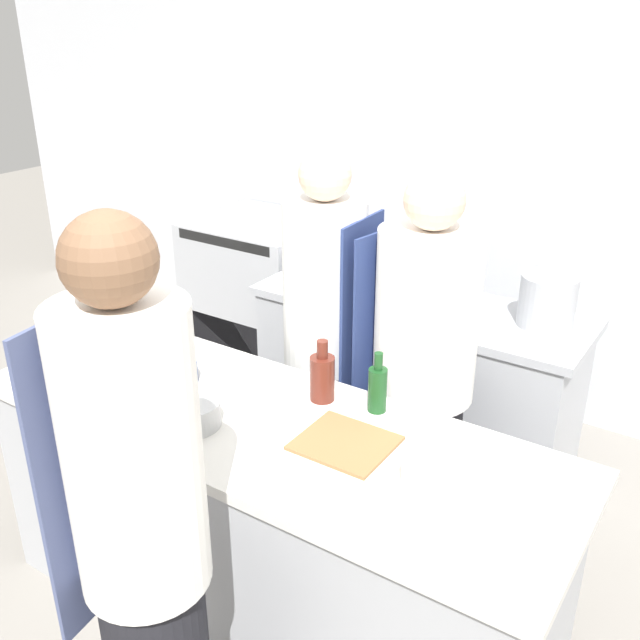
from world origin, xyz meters
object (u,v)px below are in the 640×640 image
oven_range (264,294)px  bowl_mixing_large (193,414)px  chef_at_prep_near (145,550)px  bottle_vinegar (322,376)px  bowl_prep_small (132,406)px  cup (413,471)px  chef_at_pass_far (422,381)px  stockpot (547,301)px  chef_at_stove (325,348)px  bottle_olive_oil (377,388)px  bowl_ceramic_blue (166,374)px  bottle_wine (121,346)px

oven_range → bowl_mixing_large: (1.16, -1.86, 0.44)m
chef_at_prep_near → bottle_vinegar: (-0.07, 0.94, 0.06)m
bowl_mixing_large → bowl_prep_small: size_ratio=1.05×
cup → chef_at_pass_far: bearing=113.7°
stockpot → chef_at_prep_near: bearing=-101.1°
oven_range → chef_at_prep_near: bearing=-58.2°
bowl_prep_small → chef_at_stove: bearing=73.8°
bottle_olive_oil → bottle_vinegar: bearing=-168.4°
chef_at_prep_near → bowl_ceramic_blue: bearing=33.3°
oven_range → bottle_wine: bearing=-69.6°
bottle_vinegar → bowl_ceramic_blue: bearing=-158.4°
chef_at_stove → stockpot: bearing=131.5°
bottle_olive_oil → cup: bottle_olive_oil is taller
bottle_wine → stockpot: 1.82m
chef_at_prep_near → cup: size_ratio=20.17×
oven_range → bowl_ceramic_blue: size_ratio=4.07×
bottle_vinegar → bowl_prep_small: bottle_vinegar is taller
cup → bottle_wine: bearing=178.2°
bottle_wine → cup: bottle_wine is taller
bottle_vinegar → cup: bottle_vinegar is taller
chef_at_pass_far → bottle_olive_oil: 0.41m
chef_at_stove → stockpot: size_ratio=6.87×
bottle_wine → bowl_mixing_large: 0.55m
bowl_mixing_large → bottle_vinegar: bearing=55.5°
stockpot → bowl_mixing_large: bearing=-116.4°
stockpot → bottle_wine: bearing=-133.6°
bottle_wine → cup: (1.29, -0.04, -0.05)m
cup → bowl_ceramic_blue: bearing=177.6°
bottle_olive_oil → bottle_vinegar: (-0.20, -0.04, 0.00)m
cup → stockpot: bearing=91.3°
chef_at_prep_near → bottle_wine: (-0.86, 0.71, 0.06)m
oven_range → bottle_olive_oil: 2.22m
chef_at_pass_far → cup: 0.76m
oven_range → bowl_mixing_large: same height
chef_at_prep_near → bowl_ceramic_blue: size_ratio=7.56×
cup → chef_at_prep_near: bearing=-122.6°
chef_at_stove → bottle_wine: bearing=-41.5°
bottle_olive_oil → bottle_wine: 1.03m
chef_at_pass_far → bottle_wine: size_ratio=6.98×
chef_at_prep_near → chef_at_stove: chef_at_prep_near is taller
chef_at_stove → bottle_vinegar: size_ratio=7.26×
cup → stockpot: size_ratio=0.36×
bottle_olive_oil → bowl_prep_small: bottle_olive_oil is taller
bowl_mixing_large → bowl_prep_small: bowl_mixing_large is taller
bowl_ceramic_blue → bowl_prep_small: bearing=-76.1°
oven_range → chef_at_prep_near: 2.87m
bottle_olive_oil → stockpot: size_ratio=0.91×
stockpot → bottle_olive_oil: bearing=-104.2°
bottle_vinegar → bottle_olive_oil: bearing=11.6°
chef_at_pass_far → bowl_mixing_large: bearing=159.2°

